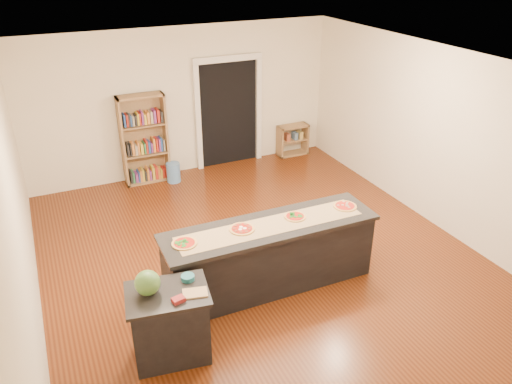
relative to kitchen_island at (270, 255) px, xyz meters
name	(u,v)px	position (x,y,z in m)	size (l,w,h in m)	color
room	(262,171)	(0.16, 0.59, 0.93)	(6.00, 7.00, 2.80)	#EFE3C9
doorway	(228,107)	(1.06, 4.06, 0.73)	(1.40, 0.09, 2.21)	black
kitchen_island	(270,255)	(0.00, 0.00, 0.00)	(2.82, 0.76, 0.93)	black
side_counter	(170,324)	(-1.54, -0.68, -0.03)	(0.87, 0.64, 0.86)	black
bookshelf	(144,140)	(-0.70, 3.89, 0.38)	(0.85, 0.30, 1.69)	#957248
low_shelf	(293,140)	(2.46, 3.90, -0.14)	(0.66, 0.28, 0.66)	#957248
waste_bin	(173,172)	(-0.26, 3.65, -0.28)	(0.26, 0.26, 0.38)	#5786C2
kraft_paper	(271,225)	(0.00, -0.01, 0.46)	(2.45, 0.44, 0.00)	olive
watermelon	(147,283)	(-1.72, -0.61, 0.53)	(0.27, 0.27, 0.27)	#144214
cutting_board	(195,293)	(-1.28, -0.82, 0.40)	(0.26, 0.17, 0.02)	tan
package_red	(178,300)	(-1.48, -0.87, 0.41)	(0.13, 0.09, 0.05)	maroon
package_teal	(188,278)	(-1.28, -0.56, 0.42)	(0.15, 0.15, 0.06)	#195966
pizza_a	(184,243)	(-1.13, 0.03, 0.48)	(0.30, 0.30, 0.02)	tan
pizza_b	(242,229)	(-0.37, 0.04, 0.48)	(0.32, 0.32, 0.02)	tan
pizza_c	(295,217)	(0.38, 0.04, 0.48)	(0.29, 0.29, 0.02)	tan
pizza_d	(345,206)	(1.13, 0.01, 0.48)	(0.31, 0.31, 0.02)	tan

